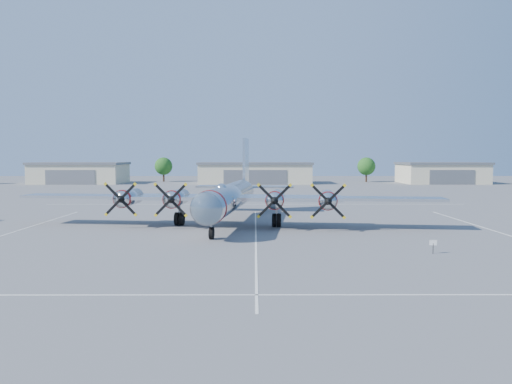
{
  "coord_description": "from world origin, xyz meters",
  "views": [
    {
      "loc": [
        -0.1,
        -46.23,
        6.84
      ],
      "look_at": [
        0.04,
        4.97,
        3.2
      ],
      "focal_mm": 35.0,
      "sensor_mm": 36.0,
      "label": 1
    }
  ],
  "objects_px": {
    "hangar_east": "(441,173)",
    "tree_east": "(366,166)",
    "main_bomber_b29": "(230,224)",
    "info_placard": "(433,244)",
    "hangar_west": "(80,173)",
    "hangar_center": "(255,173)",
    "tree_west": "(164,166)"
  },
  "relations": [
    {
      "from": "hangar_east",
      "to": "tree_east",
      "type": "bearing_deg",
      "value": 161.46
    },
    {
      "from": "info_placard",
      "to": "tree_east",
      "type": "bearing_deg",
      "value": 85.62
    },
    {
      "from": "hangar_east",
      "to": "info_placard",
      "type": "xyz_separation_m",
      "value": [
        -35.5,
        -93.44,
        -2.03
      ]
    },
    {
      "from": "hangar_west",
      "to": "tree_east",
      "type": "distance_m",
      "value": 75.26
    },
    {
      "from": "main_bomber_b29",
      "to": "info_placard",
      "type": "relative_size",
      "value": 42.61
    },
    {
      "from": "hangar_west",
      "to": "hangar_east",
      "type": "distance_m",
      "value": 93.0
    },
    {
      "from": "info_placard",
      "to": "hangar_center",
      "type": "bearing_deg",
      "value": 103.22
    },
    {
      "from": "hangar_west",
      "to": "hangar_east",
      "type": "bearing_deg",
      "value": 0.0
    },
    {
      "from": "hangar_east",
      "to": "main_bomber_b29",
      "type": "bearing_deg",
      "value": -123.08
    },
    {
      "from": "hangar_west",
      "to": "hangar_center",
      "type": "bearing_deg",
      "value": -0.0
    },
    {
      "from": "hangar_center",
      "to": "hangar_west",
      "type": "bearing_deg",
      "value": 180.0
    },
    {
      "from": "tree_east",
      "to": "info_placard",
      "type": "height_order",
      "value": "tree_east"
    },
    {
      "from": "hangar_center",
      "to": "tree_west",
      "type": "height_order",
      "value": "tree_west"
    },
    {
      "from": "tree_east",
      "to": "tree_west",
      "type": "bearing_deg",
      "value": 177.92
    },
    {
      "from": "hangar_west",
      "to": "info_placard",
      "type": "bearing_deg",
      "value": -58.39
    },
    {
      "from": "hangar_west",
      "to": "info_placard",
      "type": "xyz_separation_m",
      "value": [
        57.5,
        -93.44,
        -2.03
      ]
    },
    {
      "from": "hangar_west",
      "to": "tree_east",
      "type": "relative_size",
      "value": 3.4
    },
    {
      "from": "hangar_east",
      "to": "hangar_west",
      "type": "bearing_deg",
      "value": -180.0
    },
    {
      "from": "hangar_west",
      "to": "main_bomber_b29",
      "type": "height_order",
      "value": "hangar_west"
    },
    {
      "from": "hangar_center",
      "to": "hangar_east",
      "type": "bearing_deg",
      "value": 0.0
    },
    {
      "from": "hangar_west",
      "to": "hangar_east",
      "type": "xyz_separation_m",
      "value": [
        93.0,
        0.0,
        0.0
      ]
    },
    {
      "from": "hangar_center",
      "to": "info_placard",
      "type": "relative_size",
      "value": 29.56
    },
    {
      "from": "main_bomber_b29",
      "to": "tree_west",
      "type": "bearing_deg",
      "value": 111.18
    },
    {
      "from": "tree_west",
      "to": "tree_east",
      "type": "bearing_deg",
      "value": -2.08
    },
    {
      "from": "hangar_east",
      "to": "tree_west",
      "type": "height_order",
      "value": "tree_west"
    },
    {
      "from": "tree_east",
      "to": "main_bomber_b29",
      "type": "distance_m",
      "value": 89.89
    },
    {
      "from": "hangar_center",
      "to": "hangar_east",
      "type": "height_order",
      "value": "same"
    },
    {
      "from": "tree_west",
      "to": "hangar_west",
      "type": "bearing_deg",
      "value": -158.11
    },
    {
      "from": "hangar_east",
      "to": "tree_east",
      "type": "relative_size",
      "value": 3.1
    },
    {
      "from": "hangar_west",
      "to": "tree_east",
      "type": "bearing_deg",
      "value": 4.6
    },
    {
      "from": "main_bomber_b29",
      "to": "info_placard",
      "type": "height_order",
      "value": "main_bomber_b29"
    },
    {
      "from": "hangar_east",
      "to": "tree_west",
      "type": "distance_m",
      "value": 73.46
    }
  ]
}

